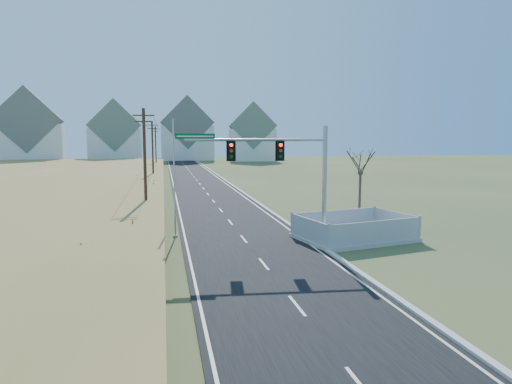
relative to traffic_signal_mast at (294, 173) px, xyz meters
name	(u,v)px	position (x,y,z in m)	size (l,w,h in m)	color
ground	(256,255)	(-2.63, -1.64, -4.45)	(260.00, 260.00, 0.00)	#404F26
road	(195,178)	(-2.63, 48.36, -4.42)	(8.00, 180.00, 0.06)	black
curb	(220,177)	(1.52, 48.36, -4.36)	(0.30, 180.00, 0.18)	#B2AFA8
reed_marsh	(16,183)	(-26.63, 38.36, -3.80)	(38.00, 110.00, 1.30)	#AB7E4D
utility_pole_near	(145,160)	(-9.13, 13.36, 0.23)	(1.80, 0.26, 9.00)	#422D1E
utility_pole_mid	(153,150)	(-9.13, 43.36, 0.23)	(1.80, 0.26, 9.00)	#422D1E
utility_pole_far	(156,147)	(-9.13, 73.36, 0.23)	(1.80, 0.26, 9.00)	#422D1E
condo_nw	(29,133)	(-40.63, 98.36, 3.25)	(17.69, 13.38, 19.05)	silver
condo_nnw	(115,136)	(-20.63, 106.36, 2.48)	(14.93, 11.17, 17.03)	silver
condo_n	(187,134)	(-0.63, 110.36, 3.16)	(15.27, 10.20, 18.54)	silver
condo_ne	(252,137)	(17.37, 102.36, 2.38)	(14.12, 10.51, 16.52)	silver
traffic_signal_mast	(294,173)	(0.00, 0.00, 0.00)	(9.09, 1.16, 7.26)	#9EA0A5
fence_enclosure	(354,235)	(4.37, 1.01, -4.15)	(7.84, 6.14, 1.61)	#B7B5AD
open_sign	(327,242)	(1.87, -0.76, -4.08)	(0.56, 0.18, 0.70)	white
flagpole	(175,191)	(-6.93, 4.03, -1.35)	(0.35, 0.35, 7.78)	#B7B5AD
bare_tree	(361,160)	(6.60, 5.20, 0.46)	(2.30, 2.30, 6.09)	#4C3F33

